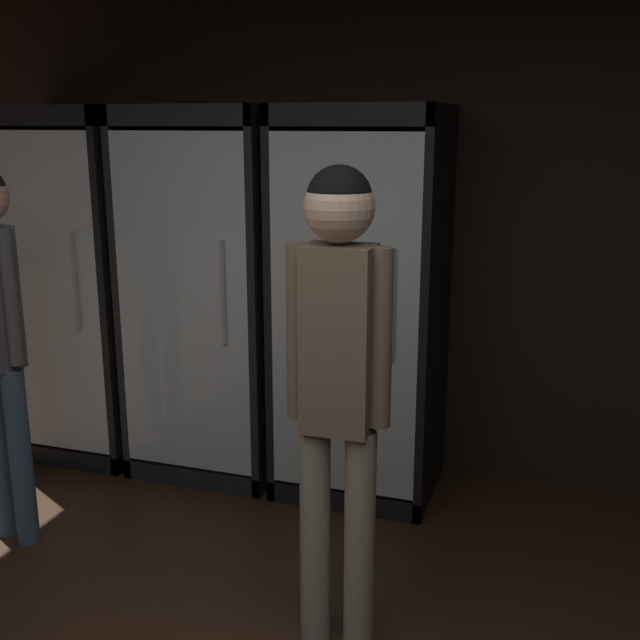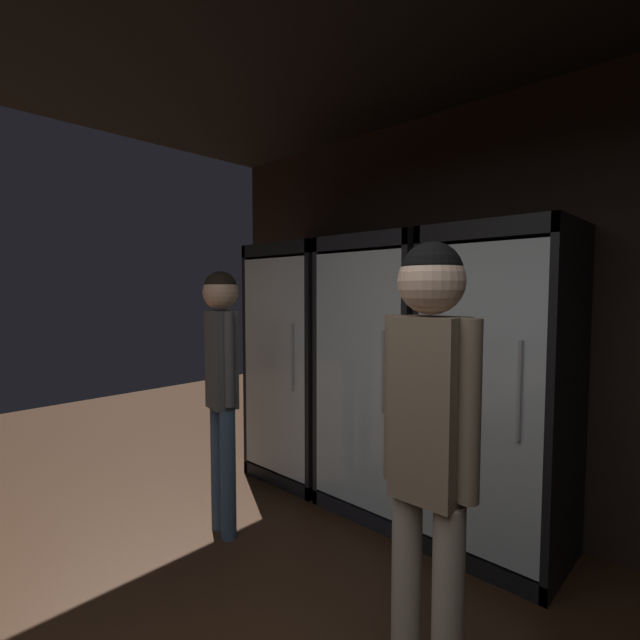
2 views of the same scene
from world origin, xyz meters
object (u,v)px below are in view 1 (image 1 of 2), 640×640
Objects in this scene: cooler_left at (215,296)px; shopper_far at (338,361)px; cooler_center at (364,308)px; cooler_far_left at (83,287)px.

cooler_left reaches higher than shopper_far.
cooler_far_left is at bearing -179.99° from cooler_center.
cooler_left is at bearing -0.05° from cooler_far_left.
cooler_far_left is 1.00× the size of cooler_center.
shopper_far is (1.08, -1.30, 0.13)m from cooler_left.
cooler_center is (1.63, 0.00, 0.00)m from cooler_far_left.
cooler_far_left is 2.30m from shopper_far.
cooler_center is 1.12× the size of shopper_far.
cooler_center is at bearing 0.08° from cooler_left.
cooler_left is (0.82, -0.00, 0.01)m from cooler_far_left.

